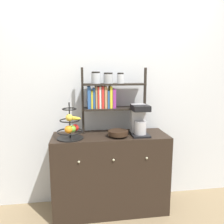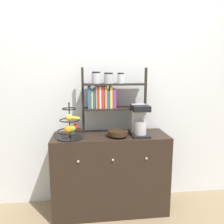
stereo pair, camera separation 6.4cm
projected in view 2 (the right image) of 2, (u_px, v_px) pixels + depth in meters
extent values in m
plane|color=#847051|center=(113.00, 221.00, 2.24)|extent=(12.00, 12.00, 0.00)
cube|color=silver|center=(108.00, 91.00, 2.49)|extent=(7.00, 0.05, 2.60)
cube|color=black|center=(110.00, 173.00, 2.38)|extent=(1.21, 0.44, 0.86)
sphere|color=#B2AD8C|center=(78.00, 162.00, 2.08)|extent=(0.02, 0.02, 0.02)
sphere|color=#B2AD8C|center=(113.00, 160.00, 2.12)|extent=(0.02, 0.02, 0.02)
sphere|color=#B2AD8C|center=(146.00, 158.00, 2.15)|extent=(0.02, 0.02, 0.02)
cube|color=black|center=(139.00, 134.00, 2.29)|extent=(0.18, 0.25, 0.02)
cube|color=#B7B7BC|center=(138.00, 118.00, 2.33)|extent=(0.15, 0.10, 0.30)
cylinder|color=#B7B7BC|center=(140.00, 128.00, 2.25)|extent=(0.13, 0.13, 0.13)
cube|color=black|center=(140.00, 108.00, 2.23)|extent=(0.17, 0.20, 0.06)
cylinder|color=black|center=(70.00, 138.00, 2.19)|extent=(0.26, 0.26, 0.01)
cylinder|color=black|center=(69.00, 120.00, 2.15)|extent=(0.01, 0.01, 0.35)
torus|color=black|center=(70.00, 131.00, 2.17)|extent=(0.26, 0.26, 0.01)
torus|color=black|center=(69.00, 120.00, 2.15)|extent=(0.20, 0.20, 0.01)
torus|color=black|center=(69.00, 109.00, 2.13)|extent=(0.14, 0.14, 0.01)
sphere|color=red|center=(75.00, 127.00, 2.18)|extent=(0.07, 0.07, 0.07)
sphere|color=#6BAD33|center=(72.00, 129.00, 2.13)|extent=(0.07, 0.07, 0.07)
sphere|color=orange|center=(68.00, 129.00, 2.10)|extent=(0.08, 0.08, 0.08)
ellipsoid|color=yellow|center=(73.00, 118.00, 2.14)|extent=(0.15, 0.10, 0.04)
sphere|color=gold|center=(69.00, 117.00, 2.11)|extent=(0.07, 0.07, 0.07)
cylinder|color=black|center=(118.00, 136.00, 2.23)|extent=(0.11, 0.11, 0.02)
cylinder|color=black|center=(118.00, 133.00, 2.23)|extent=(0.21, 0.21, 0.05)
cube|color=black|center=(83.00, 101.00, 2.32)|extent=(0.02, 0.02, 0.70)
cube|color=black|center=(145.00, 100.00, 2.39)|extent=(0.02, 0.02, 0.70)
cube|color=black|center=(115.00, 108.00, 2.37)|extent=(0.65, 0.20, 0.02)
cube|color=black|center=(115.00, 84.00, 2.32)|extent=(0.65, 0.20, 0.02)
cube|color=#2D599E|center=(89.00, 97.00, 2.32)|extent=(0.03, 0.15, 0.23)
cube|color=yellow|center=(92.00, 99.00, 2.32)|extent=(0.02, 0.13, 0.19)
cube|color=#2D599E|center=(94.00, 98.00, 2.32)|extent=(0.02, 0.13, 0.21)
cube|color=tan|center=(96.00, 97.00, 2.32)|extent=(0.02, 0.15, 0.23)
cube|color=red|center=(98.00, 97.00, 2.33)|extent=(0.02, 0.16, 0.23)
cube|color=white|center=(100.00, 97.00, 2.33)|extent=(0.02, 0.15, 0.23)
cube|color=red|center=(103.00, 97.00, 2.33)|extent=(0.03, 0.16, 0.23)
cube|color=tan|center=(106.00, 97.00, 2.34)|extent=(0.03, 0.15, 0.23)
cube|color=#2D599E|center=(108.00, 99.00, 2.34)|extent=(0.02, 0.16, 0.19)
cube|color=yellow|center=(111.00, 97.00, 2.34)|extent=(0.03, 0.15, 0.23)
cube|color=#8C338C|center=(114.00, 98.00, 2.35)|extent=(0.03, 0.15, 0.20)
cylinder|color=silver|center=(96.00, 78.00, 2.29)|extent=(0.10, 0.10, 0.11)
cylinder|color=black|center=(96.00, 72.00, 2.28)|extent=(0.09, 0.09, 0.02)
cylinder|color=#ADB2B7|center=(109.00, 79.00, 2.31)|extent=(0.10, 0.10, 0.10)
cylinder|color=black|center=(109.00, 73.00, 2.30)|extent=(0.09, 0.09, 0.02)
cylinder|color=silver|center=(121.00, 79.00, 2.32)|extent=(0.08, 0.08, 0.10)
cylinder|color=black|center=(121.00, 73.00, 2.31)|extent=(0.07, 0.07, 0.02)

